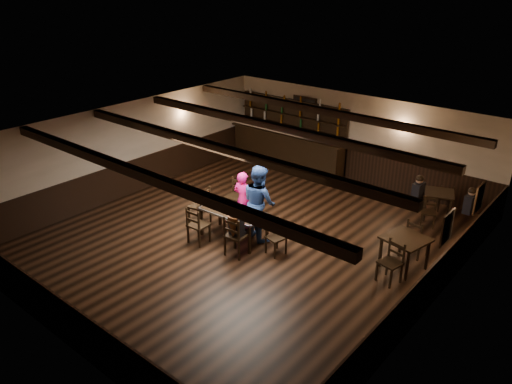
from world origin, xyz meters
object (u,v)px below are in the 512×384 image
Objects in this scene: chair_near_right at (234,234)px; bar_counter at (289,144)px; chair_near_left at (196,223)px; cake at (220,204)px; woman_pink at (243,200)px; man_blue at (259,202)px; dining_table at (234,214)px.

chair_near_right is 6.16m from bar_counter.
cake is at bearing 85.87° from chair_near_left.
woman_pink is 0.81× the size of man_blue.
man_blue is at bearing 28.83° from cake.
chair_near_left is 0.63× the size of woman_pink.
dining_table is 0.84m from chair_near_right.
man_blue is at bearing 165.05° from woman_pink.
chair_near_right reaches higher than chair_near_left.
cake is (-1.02, 0.61, 0.21)m from chair_near_right.
woman_pink is at bearing 78.24° from chair_near_left.
chair_near_left is at bearing -171.44° from chair_near_right.
dining_table is 0.38× the size of bar_counter.
bar_counter is (-2.42, 4.50, -0.21)m from man_blue.
chair_near_left reaches higher than dining_table.
chair_near_right is (0.57, -0.61, -0.09)m from dining_table.
bar_counter reaches higher than dining_table.
man_blue is (-0.16, 1.09, 0.35)m from chair_near_right.
man_blue reaches higher than cake.
woman_pink reaches higher than chair_near_right.
woman_pink reaches higher than cake.
dining_table is at bearing 133.06° from chair_near_right.
woman_pink is (-0.23, 0.61, 0.08)m from dining_table.
bar_counter is at bearing 111.98° from dining_table.
woman_pink is 0.35× the size of bar_counter.
chair_near_right is (1.08, 0.16, 0.03)m from chair_near_left.
chair_near_right is at bearing 119.39° from woman_pink.
cake is (-0.86, -0.47, -0.14)m from man_blue.
bar_counter reaches higher than man_blue.
bar_counter is at bearing -40.98° from man_blue.
cake is (0.06, 0.78, 0.24)m from chair_near_left.
bar_counter reaches higher than chair_near_right.
man_blue reaches higher than woman_pink.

